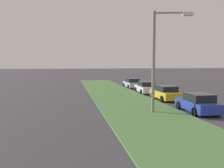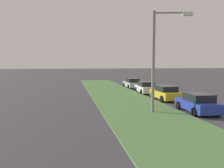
{
  "view_description": "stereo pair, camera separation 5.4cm",
  "coord_description": "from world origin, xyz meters",
  "px_view_note": "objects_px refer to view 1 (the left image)",
  "views": [
    {
      "loc": [
        -10.51,
        12.14,
        3.75
      ],
      "look_at": [
        15.65,
        7.45,
        1.41
      ],
      "focal_mm": 38.35,
      "sensor_mm": 36.0,
      "label": 1
    },
    {
      "loc": [
        -10.52,
        12.09,
        3.75
      ],
      "look_at": [
        15.65,
        7.45,
        1.41
      ],
      "focal_mm": 38.35,
      "sensor_mm": 36.0,
      "label": 2
    }
  ],
  "objects_px": {
    "parked_car_white": "(146,88)",
    "parked_car_blue": "(198,103)",
    "parked_car_silver": "(132,83)",
    "streetlight": "(158,54)",
    "parked_car_yellow": "(166,93)"
  },
  "relations": [
    {
      "from": "parked_car_white",
      "to": "streetlight",
      "type": "xyz_separation_m",
      "value": [
        -11.49,
        2.85,
        3.67
      ]
    },
    {
      "from": "parked_car_white",
      "to": "parked_car_silver",
      "type": "height_order",
      "value": "same"
    },
    {
      "from": "parked_car_blue",
      "to": "streetlight",
      "type": "relative_size",
      "value": 0.58
    },
    {
      "from": "parked_car_yellow",
      "to": "parked_car_silver",
      "type": "relative_size",
      "value": 1.0
    },
    {
      "from": "parked_car_blue",
      "to": "parked_car_yellow",
      "type": "xyz_separation_m",
      "value": [
        6.25,
        -0.04,
        0.0
      ]
    },
    {
      "from": "parked_car_yellow",
      "to": "parked_car_silver",
      "type": "height_order",
      "value": "same"
    },
    {
      "from": "parked_car_blue",
      "to": "parked_car_silver",
      "type": "height_order",
      "value": "same"
    },
    {
      "from": "parked_car_blue",
      "to": "streetlight",
      "type": "height_order",
      "value": "streetlight"
    },
    {
      "from": "parked_car_yellow",
      "to": "parked_car_white",
      "type": "bearing_deg",
      "value": 2.47
    },
    {
      "from": "parked_car_white",
      "to": "parked_car_silver",
      "type": "distance_m",
      "value": 6.3
    },
    {
      "from": "streetlight",
      "to": "parked_car_silver",
      "type": "bearing_deg",
      "value": -8.9
    },
    {
      "from": "parked_car_silver",
      "to": "streetlight",
      "type": "height_order",
      "value": "streetlight"
    },
    {
      "from": "parked_car_white",
      "to": "parked_car_yellow",
      "type": "bearing_deg",
      "value": -174.74
    },
    {
      "from": "parked_car_yellow",
      "to": "streetlight",
      "type": "xyz_separation_m",
      "value": [
        -5.99,
        3.14,
        3.67
      ]
    },
    {
      "from": "parked_car_white",
      "to": "parked_car_blue",
      "type": "bearing_deg",
      "value": -176.57
    }
  ]
}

